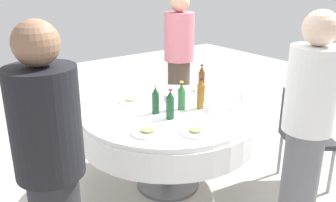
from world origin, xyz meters
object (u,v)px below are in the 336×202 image
(bottle_green_east, at_px, (182,96))
(plate_mid, at_px, (131,100))
(plate_left, at_px, (196,132))
(bottle_amber_west, at_px, (201,94))
(wine_glass_right, at_px, (239,98))
(plate_front, at_px, (148,131))
(chair_rear, at_px, (300,132))
(bottle_dark_green_near, at_px, (170,105))
(wine_glass_rear, at_px, (208,109))
(person_near, at_px, (52,177))
(person_outer, at_px, (307,126))
(dining_table, at_px, (168,126))
(bottle_brown_outer, at_px, (202,79))
(bottle_dark_green_right, at_px, (155,100))
(wine_glass_east, at_px, (167,99))
(person_west, at_px, (179,62))

(bottle_green_east, bearing_deg, plate_mid, -59.48)
(bottle_green_east, xyz_separation_m, plate_left, (0.22, 0.45, -0.10))
(bottle_amber_west, distance_m, wine_glass_right, 0.33)
(plate_front, bearing_deg, chair_rear, 164.74)
(bottle_dark_green_near, relative_size, wine_glass_rear, 1.55)
(plate_left, bearing_deg, person_near, 10.20)
(plate_mid, bearing_deg, person_outer, 110.13)
(dining_table, bearing_deg, bottle_brown_outer, -159.63)
(bottle_dark_green_right, relative_size, chair_rear, 0.28)
(bottle_brown_outer, xyz_separation_m, wine_glass_east, (0.57, 0.21, -0.03))
(bottle_brown_outer, distance_m, wine_glass_rear, 0.78)
(person_near, bearing_deg, dining_table, -90.00)
(bottle_dark_green_right, xyz_separation_m, person_near, (1.12, 0.71, 0.02))
(bottle_dark_green_right, height_order, plate_front, bottle_dark_green_right)
(plate_front, xyz_separation_m, person_outer, (-0.78, 0.78, 0.11))
(wine_glass_east, xyz_separation_m, person_west, (-0.82, -0.90, 0.04))
(bottle_dark_green_near, height_order, chair_rear, bottle_dark_green_near)
(dining_table, relative_size, bottle_amber_west, 5.53)
(wine_glass_right, bearing_deg, person_outer, 80.57)
(dining_table, distance_m, wine_glass_rear, 0.50)
(bottle_dark_green_near, distance_m, person_west, 1.40)
(bottle_brown_outer, bearing_deg, bottle_green_east, 29.63)
(bottle_dark_green_right, distance_m, person_west, 1.30)
(bottle_amber_west, height_order, bottle_dark_green_right, bottle_amber_west)
(bottle_green_east, bearing_deg, wine_glass_east, -22.07)
(plate_front, bearing_deg, person_near, 25.87)
(bottle_amber_west, xyz_separation_m, chair_rear, (-0.71, 0.53, -0.35))
(bottle_dark_green_near, distance_m, plate_mid, 0.55)
(bottle_dark_green_near, xyz_separation_m, wine_glass_rear, (-0.18, 0.25, 0.00))
(wine_glass_rear, distance_m, person_near, 1.35)
(plate_front, bearing_deg, wine_glass_rear, 165.63)
(plate_left, bearing_deg, dining_table, -103.09)
(bottle_amber_west, xyz_separation_m, bottle_brown_outer, (-0.31, -0.34, 0.00))
(bottle_brown_outer, relative_size, bottle_dark_green_right, 1.14)
(wine_glass_east, relative_size, plate_front, 0.55)
(bottle_dark_green_right, distance_m, person_near, 1.32)
(bottle_green_east, distance_m, person_west, 1.18)
(plate_left, height_order, person_outer, person_outer)
(bottle_dark_green_right, xyz_separation_m, person_west, (-0.94, -0.89, 0.02))
(dining_table, distance_m, person_near, 1.46)
(wine_glass_east, xyz_separation_m, chair_rear, (-0.97, 0.66, -0.32))
(wine_glass_right, height_order, person_near, person_near)
(wine_glass_east, height_order, plate_front, wine_glass_east)
(bottle_brown_outer, bearing_deg, chair_rear, 115.02)
(wine_glass_rear, height_order, plate_front, wine_glass_rear)
(bottle_dark_green_right, distance_m, wine_glass_right, 0.72)
(bottle_dark_green_right, distance_m, wine_glass_east, 0.12)
(dining_table, bearing_deg, wine_glass_east, 19.09)
(wine_glass_east, xyz_separation_m, person_outer, (-0.40, 1.07, 0.03))
(wine_glass_east, height_order, person_west, person_west)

